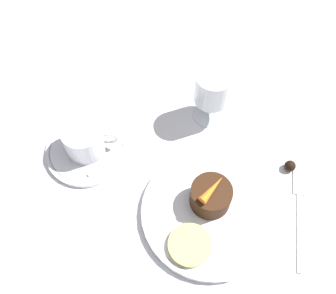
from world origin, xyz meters
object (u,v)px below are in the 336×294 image
object	(u,v)px
wine_glass	(213,90)
dessert_cake	(211,198)
dinner_plate	(209,212)
coffee_cup	(84,139)
fork	(299,207)

from	to	relation	value
wine_glass	dessert_cake	size ratio (longest dim) A/B	1.67
dinner_plate	coffee_cup	world-z (taller)	coffee_cup
fork	dessert_cake	xyz separation A→B (m)	(-0.16, 0.01, 0.03)
coffee_cup	wine_glass	world-z (taller)	wine_glass
wine_glass	dessert_cake	distance (m)	0.21
wine_glass	fork	bearing A→B (deg)	-54.47
dinner_plate	dessert_cake	world-z (taller)	dessert_cake
wine_glass	fork	xyz separation A→B (m)	(0.15, -0.21, -0.08)
dinner_plate	coffee_cup	size ratio (longest dim) A/B	2.33
coffee_cup	wine_glass	bearing A→B (deg)	18.32
coffee_cup	fork	bearing A→B (deg)	-18.00
coffee_cup	fork	size ratio (longest dim) A/B	0.54
fork	dessert_cake	distance (m)	0.17
dinner_plate	wine_glass	world-z (taller)	wine_glass
coffee_cup	fork	world-z (taller)	coffee_cup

